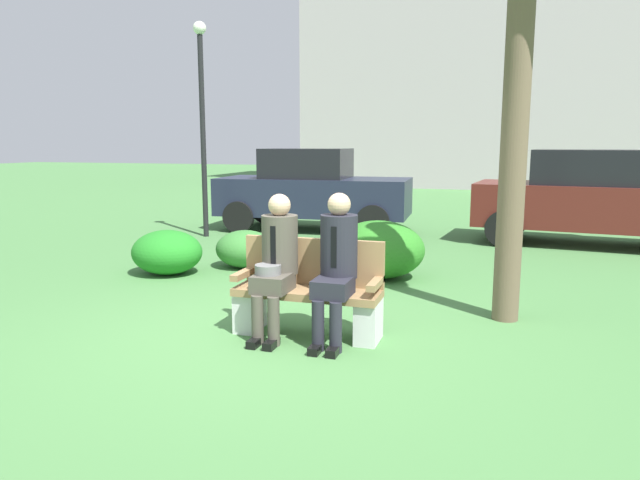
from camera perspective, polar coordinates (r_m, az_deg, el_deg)
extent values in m
plane|color=#467940|center=(5.58, -5.19, -9.35)|extent=(80.00, 80.00, 0.00)
cube|color=#99754C|center=(5.48, -1.26, -5.15)|extent=(1.38, 0.44, 0.07)
cube|color=#99754C|center=(5.59, -0.64, -2.11)|extent=(1.38, 0.06, 0.45)
cube|color=#99754C|center=(5.68, -7.49, -3.30)|extent=(0.08, 0.44, 0.06)
cube|color=#99754C|center=(5.28, 5.44, -4.25)|extent=(0.08, 0.44, 0.06)
cube|color=silver|center=(5.75, -6.86, -6.84)|extent=(0.20, 0.37, 0.38)
cube|color=silver|center=(5.39, 4.75, -7.93)|extent=(0.20, 0.37, 0.38)
cube|color=#4C473D|center=(5.39, -4.63, -4.17)|extent=(0.32, 0.38, 0.16)
cylinder|color=#4C473D|center=(5.33, -6.17, -7.74)|extent=(0.11, 0.11, 0.45)
cylinder|color=#4C473D|center=(5.27, -4.56, -7.92)|extent=(0.11, 0.11, 0.45)
cube|color=black|center=(5.34, -6.39, -9.87)|extent=(0.09, 0.22, 0.07)
cube|color=black|center=(5.28, -4.78, -10.07)|extent=(0.09, 0.22, 0.07)
cylinder|color=#4C473D|center=(5.49, -3.94, -0.42)|extent=(0.34, 0.34, 0.55)
cube|color=black|center=(5.34, -4.58, -0.50)|extent=(0.05, 0.01, 0.35)
sphere|color=tan|center=(5.44, -3.98, 3.41)|extent=(0.21, 0.21, 0.21)
cylinder|color=slate|center=(5.36, -5.10, -2.88)|extent=(0.24, 0.24, 0.09)
cube|color=#23232D|center=(5.20, 1.28, -4.63)|extent=(0.32, 0.38, 0.16)
cylinder|color=#23232D|center=(5.14, -0.20, -8.36)|extent=(0.11, 0.11, 0.45)
cylinder|color=#23232D|center=(5.09, 1.54, -8.52)|extent=(0.11, 0.11, 0.45)
cube|color=black|center=(5.14, -0.40, -10.57)|extent=(0.09, 0.22, 0.07)
cube|color=black|center=(5.10, 1.34, -10.75)|extent=(0.09, 0.22, 0.07)
cylinder|color=#23232D|center=(5.31, 1.86, -0.61)|extent=(0.34, 0.34, 0.58)
cube|color=black|center=(5.15, 1.37, -0.70)|extent=(0.05, 0.01, 0.37)
sphere|color=tan|center=(5.26, 1.88, 3.49)|extent=(0.21, 0.21, 0.21)
cylinder|color=brown|center=(6.12, 18.48, 10.07)|extent=(0.26, 0.26, 3.82)
ellipsoid|color=#2C7823|center=(7.85, 5.72, -0.93)|extent=(1.24, 1.13, 0.77)
ellipsoid|color=#377732|center=(8.57, -7.30, -0.86)|extent=(0.87, 0.80, 0.54)
ellipsoid|color=#227C22|center=(8.33, -14.70, -1.16)|extent=(0.98, 0.90, 0.61)
cube|color=#1E2338|center=(12.12, -0.60, 4.28)|extent=(3.98, 1.76, 0.76)
cube|color=black|center=(12.11, -1.29, 7.50)|extent=(1.77, 1.45, 0.60)
cylinder|color=black|center=(12.64, 6.32, 2.71)|extent=(0.65, 0.17, 0.64)
cylinder|color=black|center=(11.11, 5.17, 1.80)|extent=(0.65, 0.17, 0.64)
cylinder|color=black|center=(13.30, -5.41, 3.06)|extent=(0.65, 0.17, 0.64)
cylinder|color=black|center=(11.86, -7.97, 2.23)|extent=(0.65, 0.17, 0.64)
cube|color=#591E19|center=(11.32, 24.92, 3.03)|extent=(4.05, 1.98, 0.76)
cube|color=black|center=(11.27, 24.40, 6.51)|extent=(1.84, 1.54, 0.60)
cylinder|color=black|center=(12.18, 18.33, 2.03)|extent=(0.65, 0.21, 0.64)
cylinder|color=black|center=(10.65, 17.49, 1.06)|extent=(0.65, 0.21, 0.64)
cylinder|color=black|center=(11.43, -11.34, 9.71)|extent=(0.10, 0.10, 3.76)
sphere|color=white|center=(11.62, -11.68, 19.61)|extent=(0.24, 0.24, 0.24)
cube|color=#AD9FA6|center=(26.68, 15.44, 19.17)|extent=(13.93, 6.02, 12.88)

